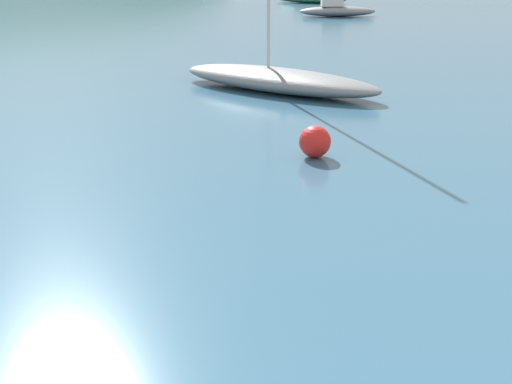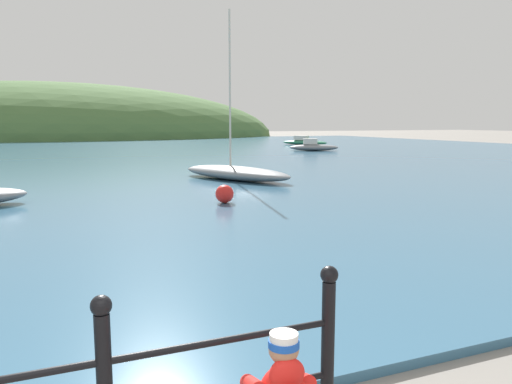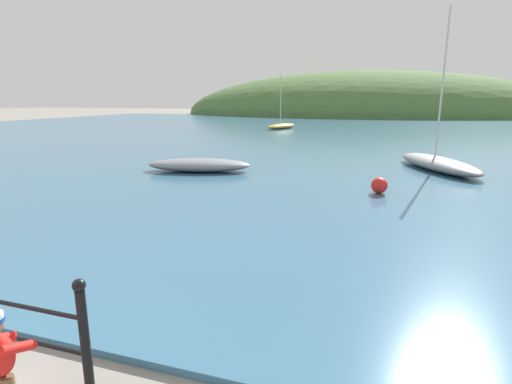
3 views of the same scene
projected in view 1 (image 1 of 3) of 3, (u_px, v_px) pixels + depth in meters
The scene contains 3 objects.
boat_twin_mast at pixel (337, 10), 32.23m from camera, with size 3.57×2.47×0.86m.
boat_white_sailboat at pixel (277, 79), 15.12m from camera, with size 3.35×5.03×5.88m.
mooring_buoy at pixel (315, 142), 10.27m from camera, with size 0.46×0.46×0.46m, color red.
Camera 1 is at (-1.35, 2.18, 2.95)m, focal length 50.00 mm.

